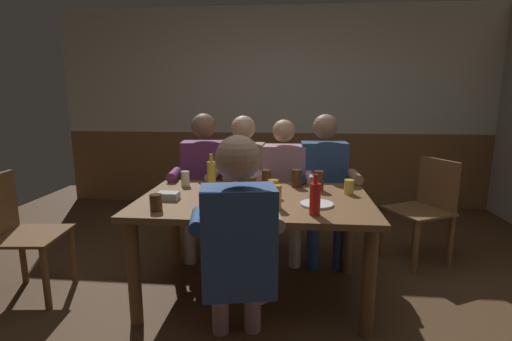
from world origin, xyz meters
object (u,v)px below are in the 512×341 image
at_px(pint_glass_0, 319,181).
at_px(dining_table, 255,212).
at_px(person_4, 238,245).
at_px(pint_glass_4, 277,197).
at_px(chair_empty_near_right, 425,207).
at_px(bottle_2, 315,198).
at_px(plate_0, 219,198).
at_px(pint_glass_2, 185,179).
at_px(person_3, 324,181).
at_px(pint_glass_6, 250,185).
at_px(pint_glass_3, 349,187).
at_px(person_1, 242,180).
at_px(condiment_caddy, 168,196).
at_px(pint_glass_5, 296,178).
at_px(pint_glass_8, 266,180).
at_px(table_candle, 235,178).
at_px(bottle_1, 212,174).
at_px(pint_glass_1, 156,203).
at_px(person_0, 204,177).
at_px(plate_1, 317,204).
at_px(pint_glass_7, 273,188).
at_px(bottle_0, 241,175).
at_px(chair_empty_near_left, 17,232).

bearing_deg(pint_glass_0, dining_table, -150.64).
relative_size(person_4, pint_glass_4, 8.49).
distance_m(chair_empty_near_right, bottle_2, 1.51).
xyz_separation_m(plate_0, pint_glass_2, (-0.33, 0.35, 0.05)).
xyz_separation_m(person_3, pint_glass_0, (-0.08, -0.48, 0.11)).
bearing_deg(pint_glass_6, plate_0, -135.92).
xyz_separation_m(pint_glass_2, pint_glass_3, (1.22, -0.13, -0.01)).
height_order(chair_empty_near_right, pint_glass_6, chair_empty_near_right).
height_order(person_1, condiment_caddy, person_1).
bearing_deg(pint_glass_2, plate_0, -46.67).
bearing_deg(pint_glass_5, pint_glass_8, -152.29).
bearing_deg(table_candle, bottle_1, -127.11).
xyz_separation_m(condiment_caddy, bottle_1, (0.23, 0.33, 0.08)).
height_order(plate_0, pint_glass_1, pint_glass_1).
bearing_deg(person_0, person_1, 170.12).
bearing_deg(pint_glass_8, plate_1, -46.57).
bearing_deg(pint_glass_8, condiment_caddy, -153.27).
relative_size(pint_glass_2, pint_glass_5, 0.85).
bearing_deg(person_4, condiment_caddy, 121.28).
bearing_deg(pint_glass_3, plate_1, -128.85).
height_order(person_4, pint_glass_7, person_4).
bearing_deg(plate_1, pint_glass_3, 51.15).
distance_m(person_0, pint_glass_7, 0.95).
height_order(dining_table, pint_glass_1, pint_glass_1).
xyz_separation_m(pint_glass_2, pint_glass_5, (0.85, 0.05, 0.01)).
bearing_deg(condiment_caddy, person_0, 86.46).
bearing_deg(pint_glass_0, pint_glass_3, -23.32).
height_order(pint_glass_0, pint_glass_7, pint_glass_0).
height_order(bottle_0, pint_glass_3, bottle_0).
height_order(person_0, pint_glass_0, person_0).
bearing_deg(pint_glass_2, person_0, 84.37).
height_order(pint_glass_1, pint_glass_6, pint_glass_6).
bearing_deg(pint_glass_4, dining_table, 125.28).
bearing_deg(bottle_2, condiment_caddy, 165.73).
xyz_separation_m(person_3, bottle_0, (-0.65, -0.51, 0.15)).
bearing_deg(bottle_2, chair_empty_near_left, 174.90).
relative_size(pint_glass_7, pint_glass_8, 0.78).
distance_m(pint_glass_5, pint_glass_8, 0.25).
relative_size(table_candle, bottle_1, 0.30).
bearing_deg(pint_glass_1, person_4, -33.70).
bearing_deg(bottle_1, condiment_caddy, -125.07).
bearing_deg(pint_glass_6, person_4, -88.16).
xyz_separation_m(person_0, person_1, (0.34, -0.02, -0.02)).
xyz_separation_m(plate_1, bottle_1, (-0.76, 0.37, 0.10)).
bearing_deg(bottle_0, bottle_2, -47.90).
bearing_deg(plate_1, pint_glass_1, -168.12).
xyz_separation_m(pint_glass_0, pint_glass_7, (-0.32, -0.21, -0.01)).
height_order(person_3, condiment_caddy, person_3).
relative_size(chair_empty_near_right, pint_glass_0, 6.06).
bearing_deg(pint_glass_3, chair_empty_near_left, -171.99).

